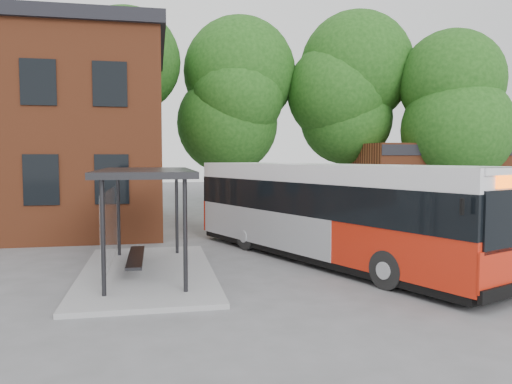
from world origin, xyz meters
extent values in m
plane|color=#5D5D5F|center=(0.00, 0.00, 0.00)|extent=(100.00, 100.00, 0.00)
imported|color=#303237|center=(7.13, 10.30, 0.49)|extent=(1.97, 1.27, 0.98)
imported|color=black|center=(7.61, 9.90, 0.53)|extent=(1.76, 0.53, 1.05)
imported|color=black|center=(8.27, 10.24, 0.42)|extent=(1.67, 0.97, 0.83)
imported|color=#103319|center=(9.38, 10.37, 0.52)|extent=(1.78, 0.83, 1.03)
imported|color=#26272D|center=(9.61, 9.14, 0.41)|extent=(1.65, 1.09, 0.82)
imported|color=black|center=(10.67, 10.60, 0.51)|extent=(1.78, 0.98, 1.03)
imported|color=#282833|center=(10.64, 9.54, 0.41)|extent=(1.65, 0.89, 0.82)
imported|color=black|center=(11.73, 9.41, 0.51)|extent=(1.77, 1.03, 1.03)
imported|color=black|center=(12.21, 9.93, 0.43)|extent=(1.73, 0.92, 0.86)
camera|label=1|loc=(-4.23, -14.68, 3.20)|focal=35.00mm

